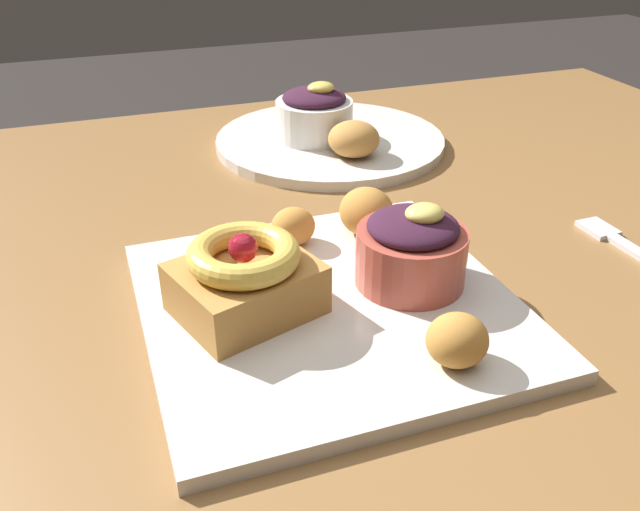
# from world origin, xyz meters

# --- Properties ---
(dining_table) EXTENTS (1.25, 0.91, 0.73)m
(dining_table) POSITION_xyz_m (0.00, 0.00, 0.63)
(dining_table) COLOR brown
(dining_table) RESTS_ON ground_plane
(front_plate) EXTENTS (0.27, 0.27, 0.01)m
(front_plate) POSITION_xyz_m (-0.03, -0.08, 0.74)
(front_plate) COLOR silver
(front_plate) RESTS_ON dining_table
(cake_slice) EXTENTS (0.12, 0.11, 0.06)m
(cake_slice) POSITION_xyz_m (-0.09, -0.07, 0.77)
(cake_slice) COLOR #B77F3D
(cake_slice) RESTS_ON front_plate
(berry_ramekin) EXTENTS (0.09, 0.09, 0.07)m
(berry_ramekin) POSITION_xyz_m (0.04, -0.08, 0.77)
(berry_ramekin) COLOR #B24C3D
(berry_ramekin) RESTS_ON front_plate
(fritter_front) EXTENTS (0.05, 0.05, 0.04)m
(fritter_front) POSITION_xyz_m (0.04, 0.01, 0.76)
(fritter_front) COLOR #BC7F38
(fritter_front) RESTS_ON front_plate
(fritter_middle) EXTENTS (0.04, 0.04, 0.04)m
(fritter_middle) POSITION_xyz_m (0.02, -0.18, 0.76)
(fritter_middle) COLOR #BC7F38
(fritter_middle) RESTS_ON front_plate
(fritter_back) EXTENTS (0.04, 0.03, 0.03)m
(fritter_back) POSITION_xyz_m (-0.03, 0.01, 0.76)
(fritter_back) COLOR #BC7F38
(fritter_back) RESTS_ON front_plate
(back_plate) EXTENTS (0.28, 0.28, 0.01)m
(back_plate) POSITION_xyz_m (0.10, 0.26, 0.74)
(back_plate) COLOR silver
(back_plate) RESTS_ON dining_table
(back_ramekin) EXTENTS (0.09, 0.09, 0.07)m
(back_ramekin) POSITION_xyz_m (0.08, 0.26, 0.77)
(back_ramekin) COLOR white
(back_ramekin) RESTS_ON back_plate
(back_pastry) EXTENTS (0.06, 0.06, 0.04)m
(back_pastry) POSITION_xyz_m (0.10, 0.19, 0.76)
(back_pastry) COLOR #B77F3D
(back_pastry) RESTS_ON back_plate
(fork) EXTENTS (0.03, 0.13, 0.00)m
(fork) POSITION_xyz_m (0.26, -0.07, 0.73)
(fork) COLOR silver
(fork) RESTS_ON dining_table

